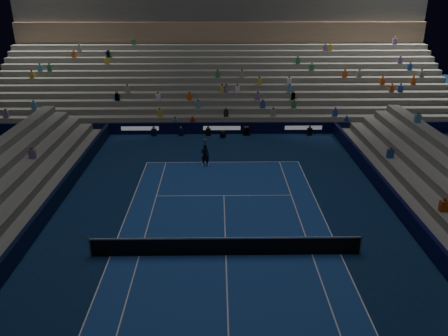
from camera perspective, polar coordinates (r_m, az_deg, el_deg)
name	(u,v)px	position (r m, az deg, el deg)	size (l,w,h in m)	color
ground	(226,255)	(21.37, 0.24, -11.22)	(90.00, 90.00, 0.00)	#0B2147
court_surface	(226,255)	(21.37, 0.24, -11.21)	(10.97, 23.77, 0.01)	navy
sponsor_barrier_far	(222,128)	(37.99, -0.28, 5.18)	(44.00, 0.25, 1.00)	black
sponsor_barrier_east	(430,245)	(23.36, 25.09, -8.97)	(0.25, 37.00, 1.00)	black
sponsor_barrier_west	(19,248)	(23.07, -24.97, -9.36)	(0.25, 37.00, 1.00)	black
grandstand_main	(221,74)	(46.43, -0.41, 12.07)	(44.00, 15.20, 11.20)	slate
tennis_net	(226,246)	(21.09, 0.24, -10.08)	(12.90, 0.10, 1.10)	#B2B2B7
tennis_player	(205,155)	(31.06, -2.45, 1.67)	(0.58, 0.38, 1.59)	black
broadcast_camera	(223,134)	(37.16, -0.12, 4.41)	(0.54, 0.90, 0.52)	black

